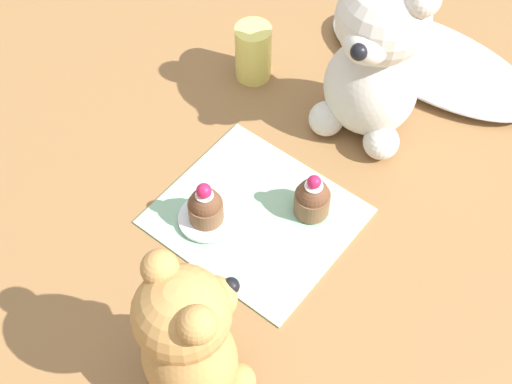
# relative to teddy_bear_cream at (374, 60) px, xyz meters

# --- Properties ---
(ground_plane) EXTENTS (4.00, 4.00, 0.00)m
(ground_plane) POSITION_rel_teddy_bear_cream_xyz_m (-0.02, -0.22, -0.13)
(ground_plane) COLOR olive
(knitted_placemat) EXTENTS (0.24, 0.21, 0.01)m
(knitted_placemat) POSITION_rel_teddy_bear_cream_xyz_m (-0.02, -0.22, -0.12)
(knitted_placemat) COLOR #8EBC99
(knitted_placemat) RESTS_ON ground_plane
(tulle_cloth) EXTENTS (0.34, 0.16, 0.03)m
(tulle_cloth) POSITION_rel_teddy_bear_cream_xyz_m (0.02, 0.16, -0.11)
(tulle_cloth) COLOR silver
(tulle_cloth) RESTS_ON ground_plane
(teddy_bear_cream) EXTENTS (0.14, 0.14, 0.26)m
(teddy_bear_cream) POSITION_rel_teddy_bear_cream_xyz_m (0.00, 0.00, 0.00)
(teddy_bear_cream) COLOR silver
(teddy_bear_cream) RESTS_ON ground_plane
(teddy_bear_tan) EXTENTS (0.14, 0.13, 0.22)m
(teddy_bear_tan) POSITION_rel_teddy_bear_cream_xyz_m (0.06, -0.43, -0.02)
(teddy_bear_tan) COLOR #B78447
(teddy_bear_tan) RESTS_ON ground_plane
(cupcake_near_cream_bear) EXTENTS (0.05, 0.05, 0.07)m
(cupcake_near_cream_bear) POSITION_rel_teddy_bear_cream_xyz_m (0.03, -0.17, -0.09)
(cupcake_near_cream_bear) COLOR brown
(cupcake_near_cream_bear) RESTS_ON knitted_placemat
(saucer_plate) EXTENTS (0.07, 0.07, 0.01)m
(saucer_plate) POSITION_rel_teddy_bear_cream_xyz_m (-0.07, -0.27, -0.12)
(saucer_plate) COLOR silver
(saucer_plate) RESTS_ON knitted_placemat
(cupcake_near_tan_bear) EXTENTS (0.05, 0.05, 0.07)m
(cupcake_near_tan_bear) POSITION_rel_teddy_bear_cream_xyz_m (-0.07, -0.27, -0.09)
(cupcake_near_tan_bear) COLOR brown
(cupcake_near_tan_bear) RESTS_ON saucer_plate
(juice_glass) EXTENTS (0.05, 0.05, 0.09)m
(juice_glass) POSITION_rel_teddy_bear_cream_xyz_m (-0.19, -0.02, -0.08)
(juice_glass) COLOR #EADB66
(juice_glass) RESTS_ON ground_plane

